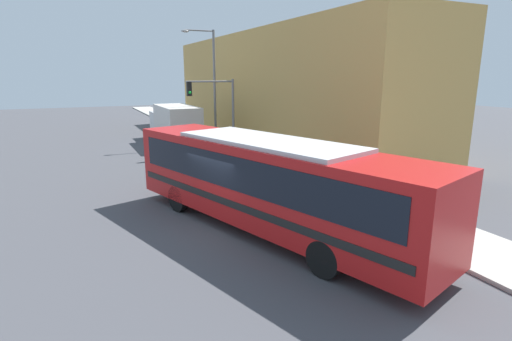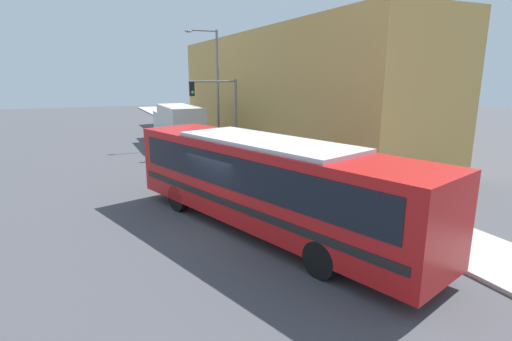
{
  "view_description": "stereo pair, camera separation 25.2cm",
  "coord_description": "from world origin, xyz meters",
  "views": [
    {
      "loc": [
        -4.82,
        -12.44,
        5.2
      ],
      "look_at": [
        1.92,
        2.04,
        1.36
      ],
      "focal_mm": 28.0,
      "sensor_mm": 36.0,
      "label": 1
    },
    {
      "loc": [
        -4.59,
        -12.54,
        5.2
      ],
      "look_at": [
        1.92,
        2.04,
        1.36
      ],
      "focal_mm": 28.0,
      "sensor_mm": 36.0,
      "label": 2
    }
  ],
  "objects": [
    {
      "name": "traffic_light_pole",
      "position": [
        4.07,
        12.83,
        3.46
      ],
      "size": [
        3.28,
        0.35,
        4.81
      ],
      "color": "slate",
      "rests_on": "sidewalk"
    },
    {
      "name": "building_facade",
      "position": [
        10.39,
        17.0,
        4.19
      ],
      "size": [
        6.0,
        32.0,
        8.38
      ],
      "color": "tan",
      "rests_on": "ground_plane"
    },
    {
      "name": "pedestrian_near_corner",
      "position": [
        5.52,
        3.45,
        0.99
      ],
      "size": [
        0.34,
        0.34,
        1.69
      ],
      "color": "slate",
      "rests_on": "sidewalk"
    },
    {
      "name": "delivery_truck",
      "position": [
        2.47,
        18.14,
        1.61
      ],
      "size": [
        2.37,
        7.98,
        2.95
      ],
      "color": "silver",
      "rests_on": "ground_plane"
    },
    {
      "name": "fire_hydrant",
      "position": [
        5.1,
        3.23,
        0.47
      ],
      "size": [
        0.25,
        0.34,
        0.69
      ],
      "color": "gold",
      "rests_on": "sidewalk"
    },
    {
      "name": "parking_meter",
      "position": [
        5.1,
        7.31,
        0.96
      ],
      "size": [
        0.14,
        0.14,
        1.22
      ],
      "color": "slate",
      "rests_on": "sidewalk"
    },
    {
      "name": "sidewalk",
      "position": [
        5.95,
        20.0,
        0.06
      ],
      "size": [
        2.89,
        70.0,
        0.12
      ],
      "color": "#B7B2A8",
      "rests_on": "ground_plane"
    },
    {
      "name": "city_bus",
      "position": [
        0.92,
        -0.96,
        1.84
      ],
      "size": [
        6.11,
        12.38,
        3.16
      ],
      "rotation": [
        0.0,
        0.0,
        0.31
      ],
      "color": "red",
      "rests_on": "ground_plane"
    },
    {
      "name": "street_lamp",
      "position": [
        5.06,
        16.8,
        4.96
      ],
      "size": [
        2.49,
        0.28,
        8.3
      ],
      "color": "slate",
      "rests_on": "sidewalk"
    },
    {
      "name": "ground_plane",
      "position": [
        0.0,
        0.0,
        0.0
      ],
      "size": [
        120.0,
        120.0,
        0.0
      ],
      "primitive_type": "plane",
      "color": "#47474C"
    }
  ]
}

